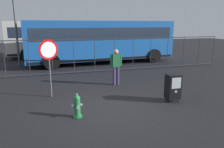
{
  "coord_description": "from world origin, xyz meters",
  "views": [
    {
      "loc": [
        -2.08,
        -6.61,
        2.79
      ],
      "look_at": [
        0.3,
        1.2,
        0.9
      ],
      "focal_mm": 34.71,
      "sensor_mm": 36.0,
      "label": 1
    }
  ],
  "objects_px": {
    "bus_near": "(101,39)",
    "bus_far": "(72,37)",
    "street_light_near_left": "(14,7)",
    "newspaper_box_primary": "(173,86)",
    "pedestrian": "(116,65)",
    "fire_hydrant": "(77,106)",
    "stop_sign": "(49,56)"
  },
  "relations": [
    {
      "from": "bus_near",
      "to": "bus_far",
      "type": "distance_m",
      "value": 4.27
    },
    {
      "from": "bus_far",
      "to": "street_light_near_left",
      "type": "relative_size",
      "value": 1.59
    },
    {
      "from": "newspaper_box_primary",
      "to": "pedestrian",
      "type": "bearing_deg",
      "value": 115.2
    },
    {
      "from": "bus_near",
      "to": "street_light_near_left",
      "type": "xyz_separation_m",
      "value": [
        -5.69,
        0.67,
        2.17
      ]
    },
    {
      "from": "newspaper_box_primary",
      "to": "pedestrian",
      "type": "relative_size",
      "value": 0.61
    },
    {
      "from": "fire_hydrant",
      "to": "street_light_near_left",
      "type": "relative_size",
      "value": 0.11
    },
    {
      "from": "stop_sign",
      "to": "street_light_near_left",
      "type": "xyz_separation_m",
      "value": [
        -1.91,
        7.51,
        2.28
      ]
    },
    {
      "from": "newspaper_box_primary",
      "to": "pedestrian",
      "type": "distance_m",
      "value": 3.06
    },
    {
      "from": "stop_sign",
      "to": "street_light_near_left",
      "type": "distance_m",
      "value": 8.07
    },
    {
      "from": "pedestrian",
      "to": "bus_near",
      "type": "bearing_deg",
      "value": 82.12
    },
    {
      "from": "fire_hydrant",
      "to": "bus_far",
      "type": "bearing_deg",
      "value": 83.56
    },
    {
      "from": "pedestrian",
      "to": "street_light_near_left",
      "type": "relative_size",
      "value": 0.25
    },
    {
      "from": "fire_hydrant",
      "to": "newspaper_box_primary",
      "type": "height_order",
      "value": "newspaper_box_primary"
    },
    {
      "from": "stop_sign",
      "to": "pedestrian",
      "type": "distance_m",
      "value": 3.16
    },
    {
      "from": "fire_hydrant",
      "to": "stop_sign",
      "type": "distance_m",
      "value": 2.63
    },
    {
      "from": "street_light_near_left",
      "to": "bus_near",
      "type": "bearing_deg",
      "value": -6.71
    },
    {
      "from": "pedestrian",
      "to": "bus_near",
      "type": "relative_size",
      "value": 0.16
    },
    {
      "from": "pedestrian",
      "to": "bus_near",
      "type": "distance_m",
      "value": 6.03
    },
    {
      "from": "bus_near",
      "to": "newspaper_box_primary",
      "type": "bearing_deg",
      "value": -90.82
    },
    {
      "from": "bus_near",
      "to": "street_light_near_left",
      "type": "bearing_deg",
      "value": 169.36
    },
    {
      "from": "newspaper_box_primary",
      "to": "bus_near",
      "type": "height_order",
      "value": "bus_near"
    },
    {
      "from": "fire_hydrant",
      "to": "bus_near",
      "type": "xyz_separation_m",
      "value": [
        3.07,
        9.03,
        1.36
      ]
    },
    {
      "from": "bus_far",
      "to": "street_light_near_left",
      "type": "height_order",
      "value": "street_light_near_left"
    },
    {
      "from": "newspaper_box_primary",
      "to": "bus_near",
      "type": "xyz_separation_m",
      "value": [
        -0.47,
        8.67,
        1.14
      ]
    },
    {
      "from": "newspaper_box_primary",
      "to": "bus_near",
      "type": "relative_size",
      "value": 0.1
    },
    {
      "from": "street_light_near_left",
      "to": "pedestrian",
      "type": "bearing_deg",
      "value": -53.57
    },
    {
      "from": "newspaper_box_primary",
      "to": "street_light_near_left",
      "type": "distance_m",
      "value": 11.67
    },
    {
      "from": "stop_sign",
      "to": "pedestrian",
      "type": "relative_size",
      "value": 1.34
    },
    {
      "from": "fire_hydrant",
      "to": "bus_near",
      "type": "bearing_deg",
      "value": 71.24
    },
    {
      "from": "stop_sign",
      "to": "bus_far",
      "type": "bearing_deg",
      "value": 78.59
    },
    {
      "from": "newspaper_box_primary",
      "to": "street_light_near_left",
      "type": "relative_size",
      "value": 0.15
    },
    {
      "from": "stop_sign",
      "to": "bus_far",
      "type": "relative_size",
      "value": 0.21
    }
  ]
}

